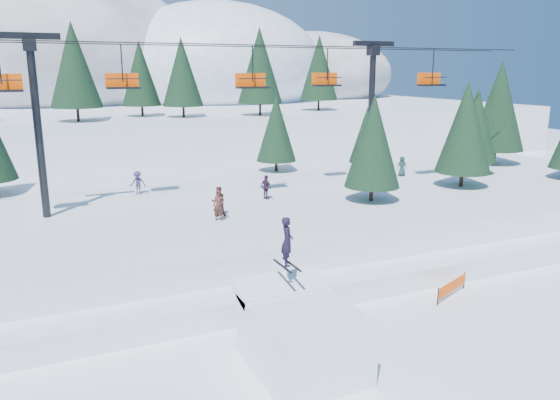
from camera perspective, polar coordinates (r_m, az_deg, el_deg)
name	(u,v)px	position (r m, az deg, el deg)	size (l,w,h in m)	color
ground	(335,375)	(20.93, 5.80, -17.73)	(160.00, 160.00, 0.00)	white
mid_shelf	(198,221)	(35.95, -8.53, -2.14)	(70.00, 22.00, 2.50)	white
berm	(255,284)	(27.15, -2.67, -8.78)	(70.00, 6.00, 1.10)	white
mountain_ridge	(61,78)	(88.91, -21.95, 11.72)	(119.00, 60.00, 26.46)	white
jump_kicker	(301,334)	(20.72, 2.22, -13.77)	(3.59, 4.89, 5.42)	white
chairlift	(215,94)	(35.11, -6.85, 10.91)	(46.00, 3.21, 10.28)	black
conifer_stand	(221,133)	(36.24, -6.16, 6.94)	(62.73, 15.81, 9.15)	black
distant_skiers	(192,192)	(34.88, -9.20, 0.86)	(34.77, 9.48, 1.77)	#4B2720
banner_near	(452,287)	(28.15, 17.51, -8.62)	(2.64, 1.15, 0.90)	black
banner_far	(471,269)	(30.82, 19.37, -6.82)	(2.82, 0.54, 0.90)	black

